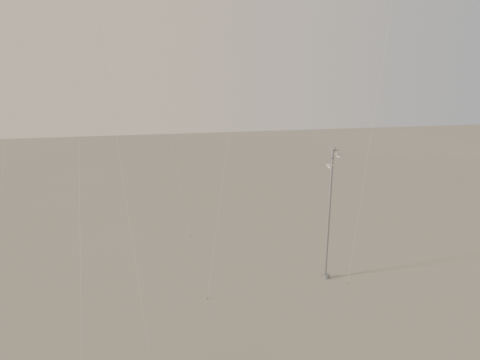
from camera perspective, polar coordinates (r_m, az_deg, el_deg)
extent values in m
plane|color=gray|center=(29.60, -1.54, -17.06)|extent=(160.00, 160.00, 0.00)
cylinder|color=gray|center=(37.70, 9.21, -10.08)|extent=(0.44, 0.44, 0.30)
cylinder|color=gray|center=(36.23, 9.45, -3.76)|extent=(0.39, 0.18, 8.97)
cylinder|color=gray|center=(35.29, 10.04, 3.34)|extent=(0.14, 0.14, 0.18)
cylinder|color=gray|center=(35.52, 10.26, 3.15)|extent=(0.46, 0.33, 0.07)
cylinder|color=gray|center=(35.75, 10.48, 2.95)|extent=(0.06, 0.06, 0.30)
ellipsoid|color=#B5B5B0|center=(35.77, 10.47, 2.72)|extent=(0.52, 0.52, 0.18)
cylinder|color=gray|center=(35.12, 9.79, 2.31)|extent=(0.50, 0.45, 0.07)
cylinder|color=gray|center=(34.90, 9.56, 1.91)|extent=(0.06, 0.06, 0.40)
ellipsoid|color=#B5B5B0|center=(34.94, 9.55, 1.59)|extent=(0.52, 0.52, 0.18)
cylinder|color=beige|center=(33.44, -22.67, 13.68)|extent=(4.14, 11.87, 31.48)
cylinder|color=beige|center=(27.90, -13.40, 6.74)|extent=(2.56, 8.83, 23.81)
cylinder|color=beige|center=(38.72, 0.24, 15.74)|extent=(7.67, 14.06, 33.24)
cylinder|color=gray|center=(34.39, -3.49, -12.46)|extent=(0.06, 0.06, 0.10)
cylinder|color=beige|center=(27.45, -16.81, 4.23)|extent=(0.48, 10.28, 21.71)
cylinder|color=beige|center=(35.95, 14.37, 8.21)|extent=(3.86, 2.24, 24.04)
cylinder|color=gray|center=(37.08, 11.40, -10.75)|extent=(0.06, 0.06, 0.10)
cylinder|color=beige|center=(47.54, -9.58, 14.53)|extent=(5.01, 9.43, 32.36)
cylinder|color=gray|center=(45.51, -5.32, -5.99)|extent=(0.06, 0.06, 0.10)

